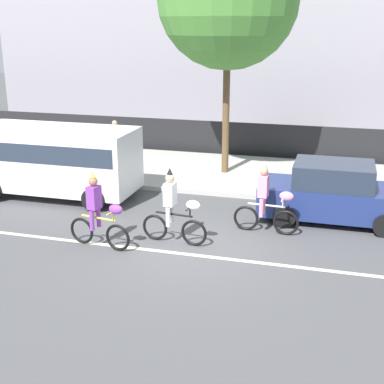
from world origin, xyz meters
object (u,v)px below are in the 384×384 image
Objects in this scene: parade_cyclist_purple at (99,215)px; parked_car_navy at (335,194)px; parked_van_white at (58,157)px; parade_cyclist_zebra at (175,211)px; pedestrian_onlooker at (115,140)px; parade_cyclist_pink at (267,202)px.

parade_cyclist_purple is 6.41m from parked_car_navy.
parked_van_white is at bearing -179.50° from parked_car_navy.
pedestrian_onlooker is (-4.36, 6.45, 0.17)m from parade_cyclist_zebra.
parked_car_navy is (1.66, 1.38, -0.06)m from parade_cyclist_pink.
parade_cyclist_pink is (2.09, 1.29, 0.00)m from parade_cyclist_zebra.
pedestrian_onlooker reaches higher than parked_car_navy.
parked_van_white is 1.22× the size of parked_car_navy.
parade_cyclist_purple reaches higher than pedestrian_onlooker.
parked_van_white is at bearing 150.45° from parade_cyclist_zebra.
parked_car_navy is 8.95m from pedestrian_onlooker.
pedestrian_onlooker is (0.23, 3.85, -0.27)m from parked_van_white.
parade_cyclist_zebra is at bearing -29.55° from parked_van_white.
parade_cyclist_purple and parade_cyclist_pink have the same top height.
parade_cyclist_zebra is 0.38× the size of parked_van_white.
parade_cyclist_pink is 0.47× the size of parked_car_navy.
parade_cyclist_purple is 0.38× the size of parked_van_white.
parade_cyclist_pink is at bearing 28.49° from parade_cyclist_purple.
parade_cyclist_purple is 7.68m from pedestrian_onlooker.
parade_cyclist_purple is at bearing -48.88° from parked_van_white.
parade_cyclist_zebra is at bearing -144.46° from parked_car_navy.
parade_cyclist_purple and parade_cyclist_zebra have the same top height.
pedestrian_onlooker is at bearing 141.36° from parade_cyclist_pink.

